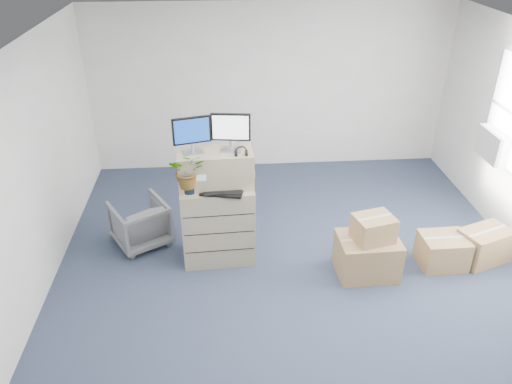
% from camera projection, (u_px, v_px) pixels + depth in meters
% --- Properties ---
extents(ground, '(7.00, 7.00, 0.00)m').
position_uv_depth(ground, '(299.00, 291.00, 5.99)').
color(ground, '#29334A').
rests_on(ground, ground).
extents(wall_back, '(6.00, 0.02, 2.80)m').
position_uv_depth(wall_back, '(271.00, 88.00, 8.35)').
color(wall_back, beige).
rests_on(wall_back, ground).
extents(ac_unit, '(0.24, 0.60, 0.40)m').
position_uv_depth(ac_unit, '(495.00, 145.00, 6.81)').
color(ac_unit, beige).
rests_on(ac_unit, wall_right).
extents(filing_cabinet_lower, '(0.92, 0.59, 1.05)m').
position_uv_depth(filing_cabinet_lower, '(218.00, 223.00, 6.35)').
color(filing_cabinet_lower, tan).
rests_on(filing_cabinet_lower, ground).
extents(filing_cabinet_upper, '(0.92, 0.49, 0.45)m').
position_uv_depth(filing_cabinet_upper, '(216.00, 168.00, 6.03)').
color(filing_cabinet_upper, tan).
rests_on(filing_cabinet_upper, filing_cabinet_lower).
extents(monitor_left, '(0.45, 0.23, 0.45)m').
position_uv_depth(monitor_left, '(192.00, 133.00, 5.76)').
color(monitor_left, '#99999E').
rests_on(monitor_left, filing_cabinet_upper).
extents(monitor_right, '(0.47, 0.21, 0.46)m').
position_uv_depth(monitor_right, '(231.00, 130.00, 5.82)').
color(monitor_right, '#99999E').
rests_on(monitor_right, filing_cabinet_upper).
extents(headphones, '(0.15, 0.02, 0.15)m').
position_uv_depth(headphones, '(241.00, 152.00, 5.81)').
color(headphones, black).
rests_on(headphones, filing_cabinet_upper).
extents(keyboard, '(0.54, 0.32, 0.03)m').
position_uv_depth(keyboard, '(222.00, 193.00, 5.94)').
color(keyboard, black).
rests_on(keyboard, filing_cabinet_lower).
extents(mouse, '(0.12, 0.10, 0.04)m').
position_uv_depth(mouse, '(243.00, 187.00, 6.04)').
color(mouse, silver).
rests_on(mouse, filing_cabinet_lower).
extents(water_bottle, '(0.07, 0.07, 0.24)m').
position_uv_depth(water_bottle, '(226.00, 174.00, 6.12)').
color(water_bottle, '#94979D').
rests_on(water_bottle, filing_cabinet_lower).
extents(phone_dock, '(0.06, 0.05, 0.13)m').
position_uv_depth(phone_dock, '(217.00, 182.00, 6.11)').
color(phone_dock, silver).
rests_on(phone_dock, filing_cabinet_lower).
extents(external_drive, '(0.21, 0.18, 0.06)m').
position_uv_depth(external_drive, '(243.00, 179.00, 6.21)').
color(external_drive, black).
rests_on(external_drive, filing_cabinet_lower).
extents(tissue_box, '(0.29, 0.20, 0.10)m').
position_uv_depth(tissue_box, '(243.00, 174.00, 6.15)').
color(tissue_box, '#44A4E8').
rests_on(tissue_box, external_drive).
extents(potted_plant, '(0.43, 0.47, 0.44)m').
position_uv_depth(potted_plant, '(188.00, 174.00, 5.84)').
color(potted_plant, '#8EA585').
rests_on(potted_plant, filing_cabinet_lower).
extents(office_chair, '(0.89, 0.87, 0.69)m').
position_uv_depth(office_chair, '(140.00, 221.00, 6.71)').
color(office_chair, slate).
rests_on(office_chair, ground).
extents(cardboard_boxes, '(2.32, 0.73, 0.83)m').
position_uv_depth(cardboard_boxes, '(413.00, 249.00, 6.26)').
color(cardboard_boxes, brown).
rests_on(cardboard_boxes, ground).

